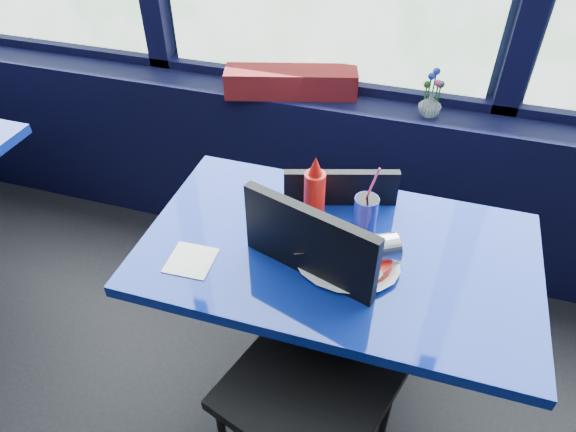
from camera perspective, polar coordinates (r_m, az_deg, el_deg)
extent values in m
cube|color=black|center=(2.51, 2.79, 5.26)|extent=(5.00, 0.26, 0.80)
cube|color=black|center=(2.37, 3.63, 14.45)|extent=(4.80, 0.08, 0.06)
cylinder|color=black|center=(2.16, 4.26, -17.78)|extent=(0.44, 0.44, 0.03)
cylinder|color=black|center=(1.89, 4.75, -12.57)|extent=(0.12, 0.12, 0.68)
cube|color=navy|center=(1.60, 5.50, -4.11)|extent=(1.20, 0.70, 0.04)
cube|color=black|center=(1.60, 2.29, -18.54)|extent=(0.56, 0.56, 0.04)
cube|color=black|center=(1.52, 2.21, -6.45)|extent=(0.41, 0.16, 0.49)
cylinder|color=black|center=(1.95, 0.40, -15.65)|extent=(0.03, 0.03, 0.45)
cylinder|color=black|center=(1.87, 10.76, -20.95)|extent=(0.03, 0.03, 0.45)
cube|color=black|center=(2.09, 7.73, -2.76)|extent=(0.50, 0.50, 0.04)
cube|color=black|center=(1.81, 5.57, -0.72)|extent=(0.37, 0.14, 0.43)
cylinder|color=black|center=(2.39, 10.91, -3.84)|extent=(0.02, 0.02, 0.41)
cylinder|color=black|center=(2.17, 12.19, -10.12)|extent=(0.02, 0.02, 0.41)
cylinder|color=black|center=(2.35, 2.73, -3.88)|extent=(0.02, 0.02, 0.41)
cylinder|color=black|center=(2.12, 3.03, -10.30)|extent=(0.02, 0.02, 0.41)
cube|color=maroon|center=(2.28, 0.33, 14.66)|extent=(0.58, 0.29, 0.11)
imported|color=silver|center=(2.19, 15.50, 11.79)|extent=(0.12, 0.13, 0.09)
cylinder|color=#1E5919|center=(2.18, 15.23, 12.56)|extent=(0.01, 0.01, 0.15)
sphere|color=#2135C1|center=(2.14, 15.67, 14.73)|extent=(0.03, 0.03, 0.03)
cylinder|color=#1E5919|center=(2.17, 15.98, 12.04)|extent=(0.01, 0.01, 0.13)
sphere|color=#D93F8F|center=(2.14, 16.38, 13.96)|extent=(0.03, 0.03, 0.03)
cylinder|color=#1E5919|center=(2.19, 15.71, 12.83)|extent=(0.01, 0.01, 0.17)
sphere|color=#2135C1|center=(2.14, 16.20, 15.18)|extent=(0.03, 0.03, 0.03)
cylinder|color=#1E5919|center=(2.19, 14.90, 12.25)|extent=(0.01, 0.01, 0.11)
sphere|color=#1E5919|center=(2.16, 15.22, 13.92)|extent=(0.03, 0.03, 0.03)
cylinder|color=#1E5919|center=(2.19, 16.26, 12.05)|extent=(0.01, 0.01, 0.12)
sphere|color=#1E5919|center=(2.15, 16.64, 13.83)|extent=(0.03, 0.03, 0.03)
cylinder|color=#AC120B|center=(1.52, 6.55, -4.71)|extent=(0.28, 0.28, 0.05)
cylinder|color=white|center=(1.53, 6.52, -5.01)|extent=(0.27, 0.27, 0.00)
cylinder|color=silver|center=(1.52, 10.90, -3.61)|extent=(0.10, 0.11, 0.09)
sphere|color=#52281C|center=(1.48, 6.15, -4.00)|extent=(0.06, 0.06, 0.06)
cylinder|color=red|center=(1.47, 5.89, -3.06)|extent=(0.06, 0.06, 0.01)
cylinder|color=#AC120B|center=(1.61, 2.93, 1.94)|extent=(0.07, 0.07, 0.19)
cone|color=#AC120B|center=(1.54, 3.09, 5.61)|extent=(0.04, 0.04, 0.06)
cylinder|color=#0D1A93|center=(1.62, 8.58, 0.24)|extent=(0.08, 0.08, 0.12)
cylinder|color=black|center=(1.59, 8.79, 1.85)|extent=(0.07, 0.07, 0.01)
cylinder|color=#F23383|center=(1.55, 9.27, 3.26)|extent=(0.04, 0.05, 0.17)
cube|color=white|center=(1.56, -10.72, -4.87)|extent=(0.14, 0.14, 0.00)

